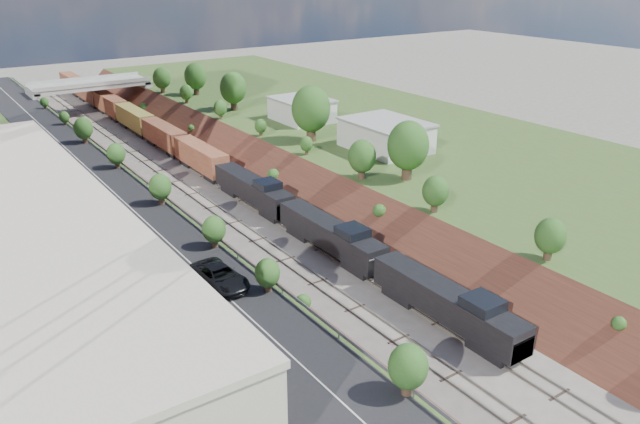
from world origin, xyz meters
The scene contains 15 objects.
platform_right centered at (33.00, 60.00, 2.50)m, with size 44.00×180.00×5.00m, color #3E5422.
embankment_left centered at (-11.00, 60.00, 0.00)m, with size 7.07×180.00×7.07m, color brown.
embankment_right centered at (11.00, 60.00, 0.00)m, with size 7.07×180.00×7.07m, color brown.
rail_left_track centered at (-2.60, 60.00, 0.09)m, with size 1.58×180.00×0.18m, color gray.
rail_right_track centered at (2.60, 60.00, 0.09)m, with size 1.58×180.00×0.18m, color gray.
road centered at (-15.50, 60.00, 5.05)m, with size 8.00×180.00×0.10m, color black.
guardrail centered at (-11.40, 59.80, 5.55)m, with size 0.10×171.00×0.70m.
commercial_building centered at (-28.00, 38.00, 8.51)m, with size 14.30×62.30×7.00m.
overpass centered at (0.00, 122.00, 4.92)m, with size 24.50×8.30×7.40m.
white_building_near centered at (23.50, 52.00, 7.00)m, with size 9.00×12.00×4.00m, color silver.
white_building_far centered at (23.00, 74.00, 6.80)m, with size 8.00×10.00×3.60m, color silver.
tree_right_large centered at (17.00, 40.00, 9.38)m, with size 5.25×5.25×7.61m.
tree_left_crest centered at (-11.80, 20.00, 7.04)m, with size 2.45×2.45×3.55m.
freight_train centered at (2.60, 85.86, 2.50)m, with size 2.87×146.81×4.55m.
suv centered at (-15.13, 27.72, 6.00)m, with size 2.98×6.46×1.80m, color black.
Camera 1 is at (-34.64, -16.02, 30.98)m, focal length 35.00 mm.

